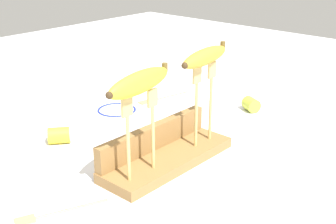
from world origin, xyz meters
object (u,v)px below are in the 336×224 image
banana_raised_left (140,82)px  fork_fallen_far (49,213)px  banana_raised_right (205,57)px  banana_chunk_near (60,135)px  banana_chunk_far (251,104)px  fork_stand_left (141,127)px  fork_fallen_near (158,98)px  wire_coil (117,109)px  fork_stand_right (204,97)px

banana_raised_left → fork_fallen_far: banana_raised_left is taller
banana_raised_right → banana_chunk_near: size_ratio=2.81×
fork_fallen_far → banana_chunk_far: bearing=0.9°
banana_chunk_near → fork_stand_left: bearing=-91.2°
fork_stand_left → fork_fallen_far: 0.23m
fork_fallen_near → banana_chunk_near: (-0.39, -0.03, 0.02)m
banana_raised_left → wire_coil: banana_raised_left is taller
banana_raised_left → fork_stand_right: bearing=0.0°
fork_fallen_far → wire_coil: size_ratio=1.48×
fork_fallen_near → banana_raised_left: bearing=-140.7°
fork_stand_left → wire_coil: size_ratio=1.53×
banana_raised_left → banana_chunk_near: 0.35m
banana_chunk_far → wire_coil: size_ratio=0.51×
fork_stand_left → banana_raised_left: (-0.00, -0.00, 0.09)m
fork_stand_right → banana_raised_left: bearing=-180.0°
fork_stand_left → banana_chunk_near: bearing=88.8°
banana_raised_left → banana_chunk_far: bearing=6.6°
fork_stand_left → fork_fallen_near: fork_stand_left is taller
banana_chunk_near → fork_fallen_near: bearing=5.1°
fork_stand_left → fork_fallen_far: size_ratio=1.03×
fork_fallen_near → banana_chunk_near: bearing=-174.9°
fork_stand_left → fork_fallen_far: bearing=166.3°
fork_stand_right → banana_chunk_far: 0.33m
banana_raised_right → fork_fallen_far: size_ratio=1.10×
banana_raised_left → banana_raised_right: size_ratio=1.01×
fork_fallen_far → wire_coil: same height
banana_raised_left → banana_raised_right: (0.20, -0.00, 0.01)m
banana_raised_left → fork_stand_left: bearing=8.5°
fork_stand_right → fork_fallen_far: fork_stand_right is taller
banana_raised_right → banana_chunk_near: 0.41m
banana_chunk_near → banana_chunk_far: same height
fork_fallen_near → fork_stand_right: bearing=-120.9°
fork_fallen_far → fork_fallen_near: bearing=25.3°
banana_chunk_near → banana_raised_left: bearing=-91.2°
fork_stand_right → wire_coil: (0.05, 0.35, -0.13)m
fork_stand_left → fork_stand_right: 0.20m
fork_fallen_near → wire_coil: 0.15m
fork_stand_left → banana_chunk_far: (0.50, 0.06, -0.11)m
banana_raised_right → banana_chunk_far: 0.37m
fork_stand_right → banana_chunk_far: fork_stand_right is taller
banana_raised_right → wire_coil: banana_raised_right is taller
fork_fallen_near → banana_chunk_near: size_ratio=2.83×
banana_raised_right → banana_raised_left: bearing=180.0°
fork_stand_left → fork_stand_right: (0.20, 0.00, 0.01)m
banana_raised_right → banana_chunk_far: banana_raised_right is taller
fork_stand_right → banana_raised_right: banana_raised_right is taller
fork_stand_left → fork_fallen_near: bearing=39.3°
fork_stand_right → banana_chunk_near: 0.37m
fork_fallen_far → banana_chunk_near: (0.20, 0.24, 0.02)m
banana_chunk_near → fork_fallen_far: bearing=-129.2°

